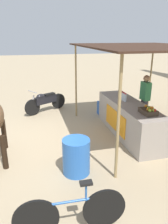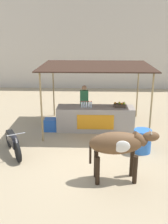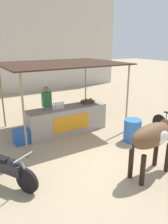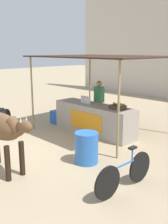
# 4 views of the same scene
# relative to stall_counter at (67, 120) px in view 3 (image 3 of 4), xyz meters

# --- Properties ---
(ground_plane) EXTENTS (60.00, 60.00, 0.00)m
(ground_plane) POSITION_rel_stall_counter_xyz_m (0.00, -2.20, -0.48)
(ground_plane) COLOR tan
(building_wall_far) EXTENTS (16.00, 0.50, 6.82)m
(building_wall_far) POSITION_rel_stall_counter_xyz_m (0.00, 7.82, 2.93)
(building_wall_far) COLOR beige
(building_wall_far) RESTS_ON ground
(stall_counter) EXTENTS (3.00, 0.82, 0.96)m
(stall_counter) POSITION_rel_stall_counter_xyz_m (0.00, 0.00, 0.00)
(stall_counter) COLOR #9E9389
(stall_counter) RESTS_ON ground
(stall_awning) EXTENTS (4.20, 3.20, 2.53)m
(stall_awning) POSITION_rel_stall_counter_xyz_m (0.00, 0.30, 1.95)
(stall_awning) COLOR #382319
(stall_awning) RESTS_ON ground
(water_bottle_row) EXTENTS (0.43, 0.07, 0.25)m
(water_bottle_row) POSITION_rel_stall_counter_xyz_m (-0.35, -0.05, 0.59)
(water_bottle_row) COLOR silver
(water_bottle_row) RESTS_ON stall_counter
(fruit_crate) EXTENTS (0.44, 0.32, 0.18)m
(fruit_crate) POSITION_rel_stall_counter_xyz_m (0.95, 0.06, 0.56)
(fruit_crate) COLOR #3F3326
(fruit_crate) RESTS_ON stall_counter
(vendor_behind_counter) EXTENTS (0.34, 0.22, 1.65)m
(vendor_behind_counter) POSITION_rel_stall_counter_xyz_m (-0.46, 0.75, 0.37)
(vendor_behind_counter) COLOR #383842
(vendor_behind_counter) RESTS_ON ground
(cooler_box) EXTENTS (0.60, 0.44, 0.48)m
(cooler_box) POSITION_rel_stall_counter_xyz_m (-1.71, -0.10, -0.24)
(cooler_box) COLOR blue
(cooler_box) RESTS_ON ground
(water_barrel) EXTENTS (0.58, 0.58, 0.77)m
(water_barrel) POSITION_rel_stall_counter_xyz_m (1.52, -1.88, -0.09)
(water_barrel) COLOR blue
(water_barrel) RESTS_ON ground
(cow) EXTENTS (1.84, 0.64, 1.44)m
(cow) POSITION_rel_stall_counter_xyz_m (0.57, -3.58, 0.55)
(cow) COLOR brown
(cow) RESTS_ON ground
(motorcycle_parked) EXTENTS (1.01, 1.60, 0.90)m
(motorcycle_parked) POSITION_rel_stall_counter_xyz_m (-2.65, -2.17, -0.05)
(motorcycle_parked) COLOR black
(motorcycle_parked) RESTS_ON ground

